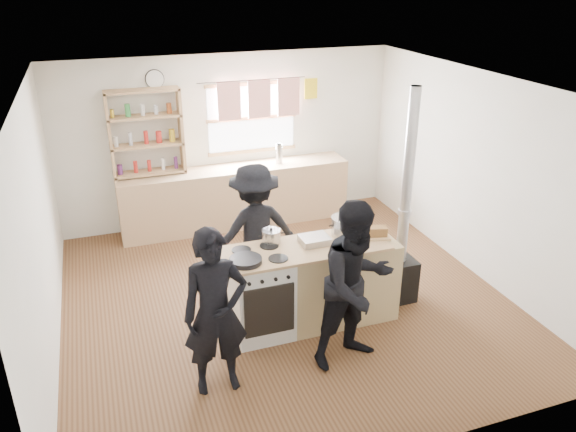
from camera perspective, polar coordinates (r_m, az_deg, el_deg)
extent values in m
cube|color=brown|center=(6.74, -0.39, -8.30)|extent=(5.00, 5.00, 0.01)
cube|color=tan|center=(8.43, -5.31, 2.01)|extent=(3.40, 0.55, 0.90)
cube|color=tan|center=(8.20, -13.82, 4.36)|extent=(1.00, 0.28, 0.03)
cube|color=tan|center=(8.08, -14.10, 7.03)|extent=(1.00, 0.28, 0.03)
cube|color=tan|center=(7.97, -14.39, 9.77)|extent=(1.00, 0.28, 0.03)
cube|color=tan|center=(7.90, -14.65, 12.23)|extent=(1.00, 0.28, 0.03)
cube|color=tan|center=(8.01, -17.65, 7.71)|extent=(0.04, 0.28, 1.20)
cube|color=tan|center=(8.08, -10.81, 8.56)|extent=(0.04, 0.28, 1.20)
cylinder|color=silver|center=(8.41, -0.92, 6.35)|extent=(0.10, 0.10, 0.29)
cube|color=white|center=(5.94, -2.81, -8.03)|extent=(0.60, 0.60, 0.90)
cube|color=tan|center=(6.21, 5.22, -6.55)|extent=(1.20, 0.60, 0.90)
cube|color=tan|center=(5.83, 1.34, -3.38)|extent=(1.84, 0.64, 0.03)
cylinder|color=black|center=(5.54, -4.32, -4.53)|extent=(0.45, 0.45, 0.05)
cylinder|color=#23521C|center=(5.53, -4.33, -4.39)|extent=(0.29, 0.29, 0.02)
cube|color=silver|center=(5.91, 2.71, -2.43)|extent=(0.31, 0.26, 0.07)
cube|color=brown|center=(5.90, 2.71, -2.24)|extent=(0.26, 0.22, 0.02)
cylinder|color=silver|center=(5.90, -1.70, -2.12)|extent=(0.20, 0.20, 0.13)
cylinder|color=silver|center=(5.87, -1.71, -1.49)|extent=(0.20, 0.20, 0.01)
sphere|color=black|center=(5.87, -1.71, -1.36)|extent=(0.03, 0.03, 0.03)
cylinder|color=#BBBBBE|center=(6.08, 5.86, -1.09)|extent=(0.31, 0.31, 0.20)
cylinder|color=#BBBBBE|center=(6.04, 5.91, -0.19)|extent=(0.32, 0.32, 0.01)
sphere|color=black|center=(6.03, 5.91, -0.07)|extent=(0.03, 0.03, 0.03)
cube|color=tan|center=(6.11, 8.94, -2.05)|extent=(0.32, 0.26, 0.02)
cube|color=olive|center=(6.09, 8.98, -1.55)|extent=(0.24, 0.16, 0.10)
cube|color=black|center=(6.72, 11.15, -6.29)|extent=(0.35, 0.35, 0.51)
cylinder|color=#ADADB2|center=(6.20, 12.06, 3.75)|extent=(0.12, 0.12, 1.99)
imported|color=black|center=(5.06, -7.37, -9.74)|extent=(0.59, 0.40, 1.61)
imported|color=black|center=(5.38, 6.97, -6.93)|extent=(0.94, 0.80, 1.69)
imported|color=black|center=(6.52, -3.37, -1.44)|extent=(1.08, 0.68, 1.60)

